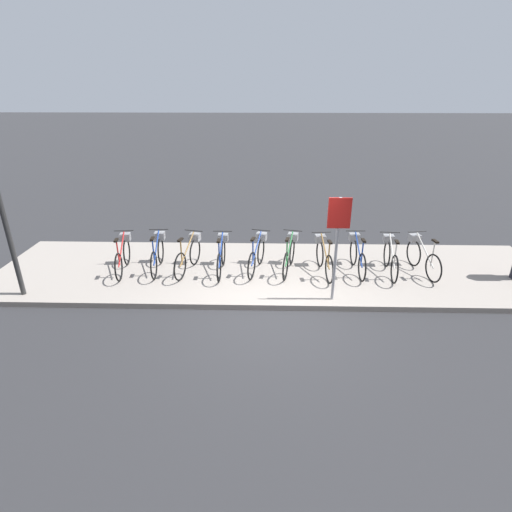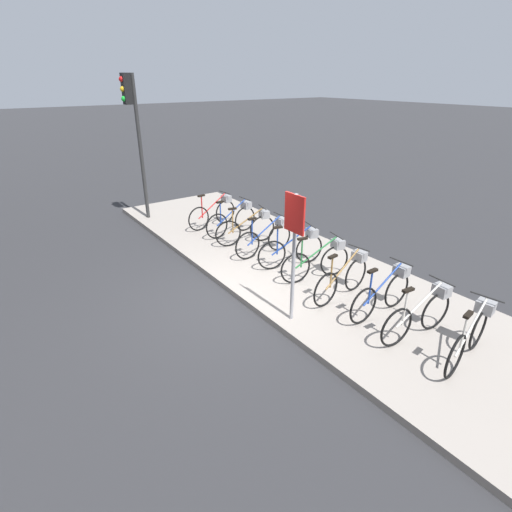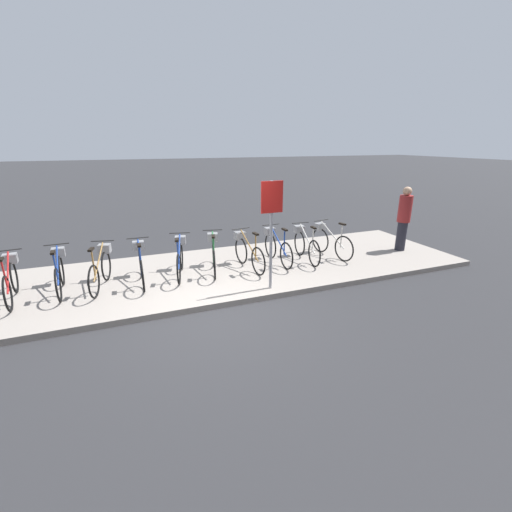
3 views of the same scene
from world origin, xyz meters
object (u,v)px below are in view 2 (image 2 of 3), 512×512
at_px(parked_bicycle_2, 249,227).
at_px(parked_bicycle_3, 267,236).
at_px(parked_bicycle_0, 215,211).
at_px(parked_bicycle_4, 295,247).
at_px(parked_bicycle_6, 345,275).
at_px(traffic_light, 133,118).
at_px(parked_bicycle_1, 234,218).
at_px(sign_post, 294,238).
at_px(parked_bicycle_5, 320,259).
at_px(parked_bicycle_8, 422,312).
at_px(parked_bicycle_9, 471,334).
at_px(parked_bicycle_7, 385,291).

distance_m(parked_bicycle_2, parked_bicycle_3, 0.77).
bearing_deg(parked_bicycle_0, parked_bicycle_4, 2.38).
xyz_separation_m(parked_bicycle_6, traffic_light, (-6.51, -1.35, 2.33)).
height_order(parked_bicycle_3, traffic_light, traffic_light).
bearing_deg(parked_bicycle_1, sign_post, -19.48).
xyz_separation_m(parked_bicycle_2, parked_bicycle_5, (2.38, 0.08, 0.00)).
bearing_deg(sign_post, parked_bicycle_1, 160.52).
bearing_deg(parked_bicycle_2, parked_bicycle_0, -178.08).
distance_m(parked_bicycle_0, parked_bicycle_5, 3.95).
bearing_deg(parked_bicycle_8, parked_bicycle_9, 4.90).
bearing_deg(parked_bicycle_5, parked_bicycle_2, -178.18).
distance_m(parked_bicycle_0, traffic_light, 3.22).
bearing_deg(parked_bicycle_1, parked_bicycle_5, 0.35).
xyz_separation_m(parked_bicycle_8, parked_bicycle_9, (0.75, 0.06, 0.00)).
bearing_deg(traffic_light, parked_bicycle_5, 14.38).
bearing_deg(parked_bicycle_2, parked_bicycle_5, 1.82).
bearing_deg(parked_bicycle_4, parked_bicycle_3, -172.75).
bearing_deg(parked_bicycle_0, parked_bicycle_6, 0.12).
relative_size(parked_bicycle_6, sign_post, 0.71).
distance_m(parked_bicycle_4, parked_bicycle_9, 3.87).
distance_m(parked_bicycle_1, parked_bicycle_5, 3.15).
xyz_separation_m(parked_bicycle_3, parked_bicycle_6, (2.40, -0.02, 0.00)).
distance_m(parked_bicycle_9, sign_post, 2.88).
distance_m(parked_bicycle_2, parked_bicycle_9, 5.48).
relative_size(parked_bicycle_4, sign_post, 0.70).
bearing_deg(parked_bicycle_1, parked_bicycle_4, 0.56).
height_order(parked_bicycle_6, traffic_light, traffic_light).
bearing_deg(parked_bicycle_9, parked_bicycle_7, 179.44).
bearing_deg(parked_bicycle_5, parked_bicycle_7, -0.01).
bearing_deg(sign_post, parked_bicycle_7, 61.54).
relative_size(parked_bicycle_1, parked_bicycle_2, 1.02).
distance_m(parked_bicycle_5, parked_bicycle_8, 2.35).
bearing_deg(parked_bicycle_5, traffic_light, -165.62).
bearing_deg(parked_bicycle_3, parked_bicycle_5, 3.67).
height_order(parked_bicycle_5, traffic_light, traffic_light).
bearing_deg(parked_bicycle_2, sign_post, -22.81).
relative_size(parked_bicycle_1, parked_bicycle_8, 1.00).
distance_m(parked_bicycle_1, parked_bicycle_4, 2.38).
relative_size(parked_bicycle_0, parked_bicycle_9, 1.01).
bearing_deg(traffic_light, parked_bicycle_2, 22.62).
bearing_deg(parked_bicycle_2, parked_bicycle_6, -0.77).
bearing_deg(parked_bicycle_1, traffic_light, -150.65).
bearing_deg(parked_bicycle_5, parked_bicycle_1, -179.65).
bearing_deg(parked_bicycle_3, parked_bicycle_6, -0.36).
bearing_deg(parked_bicycle_2, parked_bicycle_7, 1.09).
bearing_deg(parked_bicycle_7, parked_bicycle_9, -0.56).
height_order(parked_bicycle_4, parked_bicycle_5, same).
height_order(parked_bicycle_4, parked_bicycle_7, same).
bearing_deg(sign_post, parked_bicycle_9, 31.70).
relative_size(parked_bicycle_3, parked_bicycle_9, 1.01).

